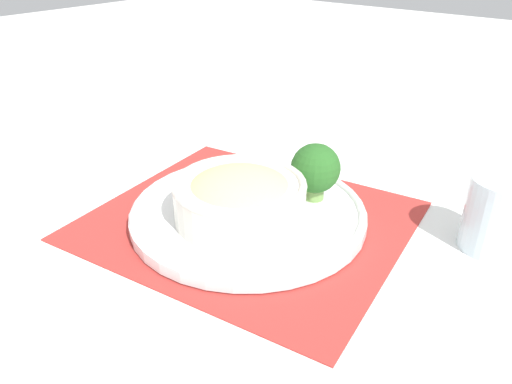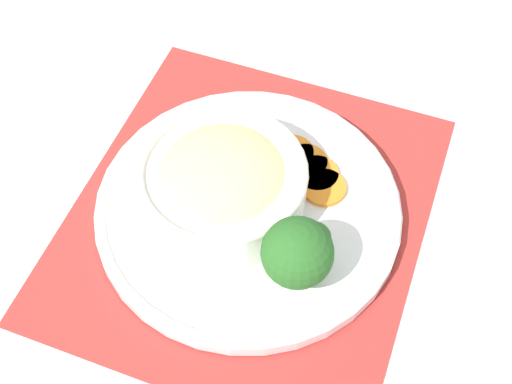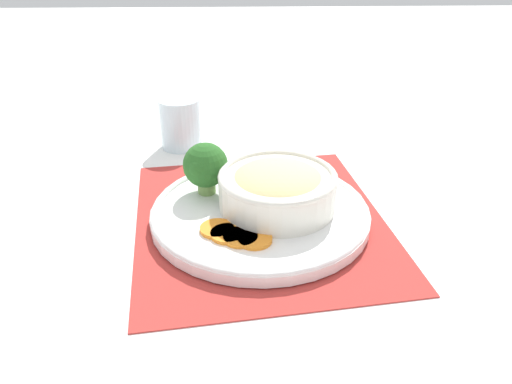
{
  "view_description": "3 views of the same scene",
  "coord_description": "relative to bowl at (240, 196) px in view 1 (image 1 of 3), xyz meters",
  "views": [
    {
      "loc": [
        0.38,
        -0.45,
        0.36
      ],
      "look_at": [
        0.01,
        0.0,
        0.05
      ],
      "focal_mm": 35.0,
      "sensor_mm": 36.0,
      "label": 1
    },
    {
      "loc": [
        0.36,
        0.2,
        0.64
      ],
      "look_at": [
        -0.0,
        0.01,
        0.05
      ],
      "focal_mm": 50.0,
      "sensor_mm": 36.0,
      "label": 2
    },
    {
      "loc": [
        -0.63,
        0.03,
        0.4
      ],
      "look_at": [
        -0.0,
        0.01,
        0.05
      ],
      "focal_mm": 35.0,
      "sensor_mm": 36.0,
      "label": 3
    }
  ],
  "objects": [
    {
      "name": "broccoli_floret",
      "position": [
        0.05,
        0.11,
        0.01
      ],
      "size": [
        0.07,
        0.07,
        0.08
      ],
      "color": "#759E51",
      "rests_on": "plate"
    },
    {
      "name": "carrot_slice_extra",
      "position": [
        -0.09,
        0.04,
        -0.03
      ],
      "size": [
        0.05,
        0.05,
        0.01
      ],
      "color": "orange",
      "rests_on": "plate"
    },
    {
      "name": "placemat",
      "position": [
        -0.01,
        0.03,
        -0.05
      ],
      "size": [
        0.46,
        0.41,
        0.0
      ],
      "color": "#B2332D",
      "rests_on": "ground_plane"
    },
    {
      "name": "carrot_slice_near",
      "position": [
        -0.06,
        0.09,
        -0.03
      ],
      "size": [
        0.05,
        0.05,
        0.01
      ],
      "color": "orange",
      "rests_on": "plate"
    },
    {
      "name": "ground_plane",
      "position": [
        -0.01,
        0.03,
        -0.05
      ],
      "size": [
        4.0,
        4.0,
        0.0
      ],
      "primitive_type": "plane",
      "color": "white"
    },
    {
      "name": "carrot_slice_middle",
      "position": [
        -0.08,
        0.07,
        -0.03
      ],
      "size": [
        0.05,
        0.05,
        0.01
      ],
      "color": "orange",
      "rests_on": "plate"
    },
    {
      "name": "plate",
      "position": [
        -0.01,
        0.03,
        -0.04
      ],
      "size": [
        0.32,
        0.32,
        0.02
      ],
      "color": "white",
      "rests_on": "placemat"
    },
    {
      "name": "water_glass",
      "position": [
        0.27,
        0.17,
        -0.01
      ],
      "size": [
        0.08,
        0.08,
        0.1
      ],
      "color": "silver",
      "rests_on": "ground_plane"
    },
    {
      "name": "bowl",
      "position": [
        0.0,
        0.0,
        0.0
      ],
      "size": [
        0.17,
        0.17,
        0.07
      ],
      "color": "silver",
      "rests_on": "plate"
    },
    {
      "name": "carrot_slice_far",
      "position": [
        -0.08,
        0.05,
        -0.03
      ],
      "size": [
        0.05,
        0.05,
        0.01
      ],
      "color": "orange",
      "rests_on": "plate"
    }
  ]
}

